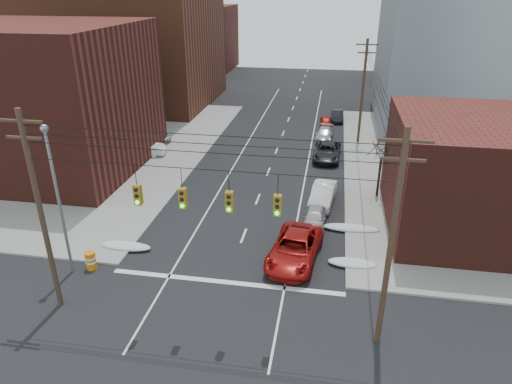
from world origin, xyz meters
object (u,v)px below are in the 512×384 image
at_px(parked_car_f, 337,116).
at_px(parked_car_e, 326,122).
at_px(lot_car_a, 142,147).
at_px(parked_car_b, 323,195).
at_px(parked_car_a, 315,217).
at_px(parked_car_c, 327,152).
at_px(parked_car_d, 324,134).
at_px(lot_car_d, 101,144).
at_px(construction_barrel, 91,260).
at_px(red_pickup, 295,249).
at_px(lot_car_b, 149,135).
at_px(lot_car_c, 92,160).

bearing_deg(parked_car_f, parked_car_e, -118.59).
bearing_deg(parked_car_f, lot_car_a, -142.11).
xyz_separation_m(parked_car_e, parked_car_f, (1.34, 2.72, 0.05)).
xyz_separation_m(parked_car_b, lot_car_a, (-18.49, 7.89, 0.14)).
bearing_deg(lot_car_a, parked_car_e, -61.55).
xyz_separation_m(parked_car_a, parked_car_e, (0.00, 25.36, -0.07)).
bearing_deg(lot_car_a, parked_car_c, -91.57).
relative_size(parked_car_d, lot_car_d, 1.18).
bearing_deg(construction_barrel, parked_car_e, 68.16).
xyz_separation_m(red_pickup, parked_car_d, (1.02, 24.88, -0.20)).
height_order(parked_car_f, lot_car_b, lot_car_b).
distance_m(parked_car_b, lot_car_b, 22.91).
bearing_deg(parked_car_e, parked_car_b, -91.93).
xyz_separation_m(parked_car_a, parked_car_d, (0.00, 20.10, -0.03)).
bearing_deg(lot_car_c, parked_car_b, -101.56).
relative_size(lot_car_b, construction_barrel, 4.46).
distance_m(parked_car_a, parked_car_d, 20.10).
distance_m(parked_car_a, parked_car_e, 25.36).
bearing_deg(parked_car_b, parked_car_d, 97.97).
height_order(parked_car_a, parked_car_f, parked_car_a).
relative_size(parked_car_d, parked_car_f, 1.13).
height_order(lot_car_a, lot_car_d, lot_car_a).
xyz_separation_m(lot_car_a, lot_car_d, (-4.76, 0.70, -0.13)).
distance_m(parked_car_d, lot_car_c, 24.67).
height_order(parked_car_d, parked_car_f, parked_car_f).
distance_m(parked_car_a, lot_car_c, 22.57).
relative_size(parked_car_c, parked_car_e, 1.55).
height_order(red_pickup, parked_car_a, red_pickup).
relative_size(parked_car_c, lot_car_d, 1.45).
xyz_separation_m(parked_car_b, lot_car_d, (-23.25, 8.59, 0.01)).
relative_size(red_pickup, lot_car_b, 1.21).
height_order(red_pickup, parked_car_e, red_pickup).
distance_m(parked_car_c, parked_car_d, 6.13).
distance_m(lot_car_a, lot_car_c, 5.17).
relative_size(parked_car_a, parked_car_f, 1.00).
height_order(parked_car_d, parked_car_e, parked_car_d).
bearing_deg(lot_car_a, lot_car_c, 132.91).
xyz_separation_m(red_pickup, parked_car_b, (1.45, 8.53, -0.06)).
distance_m(parked_car_e, parked_car_f, 3.03).
relative_size(parked_car_a, parked_car_c, 0.72).
bearing_deg(red_pickup, parked_car_b, 87.69).
xyz_separation_m(parked_car_c, lot_car_c, (-21.74, -6.40, 0.12)).
relative_size(parked_car_b, lot_car_b, 0.95).
xyz_separation_m(parked_car_f, lot_car_c, (-22.60, -20.50, 0.24)).
bearing_deg(red_pickup, parked_car_f, 93.23).
relative_size(parked_car_b, lot_car_d, 1.26).
xyz_separation_m(lot_car_c, construction_barrel, (7.96, -15.41, -0.31)).
bearing_deg(red_pickup, lot_car_b, 138.41).
xyz_separation_m(parked_car_a, lot_car_a, (-18.05, 11.64, 0.25)).
bearing_deg(construction_barrel, lot_car_b, 103.56).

